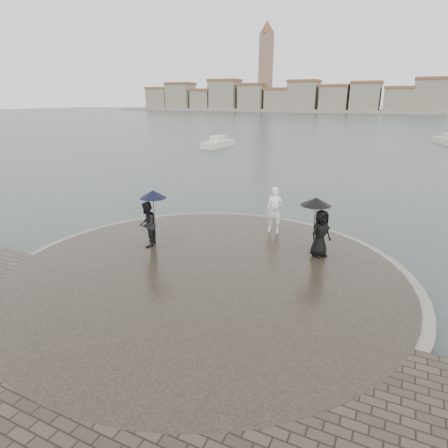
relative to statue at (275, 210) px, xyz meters
The scene contains 8 objects.
ground 7.86m from the statue, 95.75° to the right, with size 400.00×400.00×0.00m, color #2B3835.
kerb_ring 4.43m from the statue, 100.44° to the right, with size 12.50×12.50×0.32m, color gray.
quay_tip 4.42m from the statue, 100.44° to the right, with size 11.90×11.90×0.36m, color #2D261E.
statue is the anchor object (origin of this frame).
visitor_left 4.83m from the statue, 136.43° to the right, with size 1.15×1.05×2.04m.
visitor_right 2.60m from the statue, 38.02° to the right, with size 1.19×1.08×1.95m.
far_skyline 153.21m from the statue, 92.65° to the left, with size 260.00×20.00×37.00m.
boats 34.07m from the statue, 83.71° to the left, with size 37.13×20.42×1.50m.
Camera 1 is at (5.02, -5.67, 5.33)m, focal length 30.00 mm.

